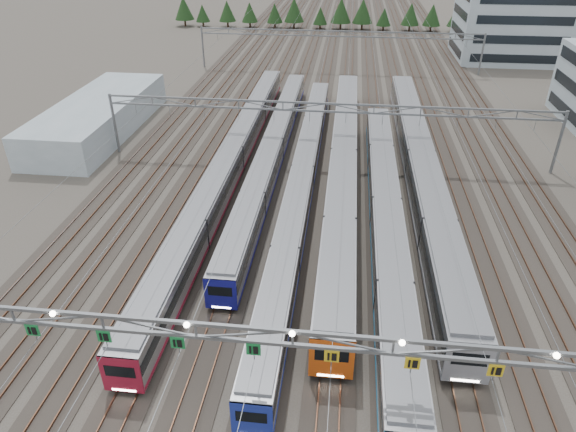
# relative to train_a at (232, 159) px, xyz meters

# --- Properties ---
(ground) EXTENTS (400.00, 400.00, 0.00)m
(ground) POSITION_rel_train_a_xyz_m (11.25, -35.04, -2.07)
(ground) COLOR #47423A
(ground) RESTS_ON ground
(track_bed) EXTENTS (54.00, 260.00, 5.42)m
(track_bed) POSITION_rel_train_a_xyz_m (11.25, 64.96, -0.58)
(track_bed) COLOR #2D2823
(track_bed) RESTS_ON ground
(train_a) EXTENTS (2.80, 68.90, 3.64)m
(train_a) POSITION_rel_train_a_xyz_m (0.00, 0.00, 0.00)
(train_a) COLOR black
(train_a) RESTS_ON ground
(train_b) EXTENTS (2.65, 58.60, 3.45)m
(train_b) POSITION_rel_train_a_xyz_m (4.50, 3.72, -0.10)
(train_b) COLOR black
(train_b) RESTS_ON ground
(train_c) EXTENTS (2.59, 65.67, 3.36)m
(train_c) POSITION_rel_train_a_xyz_m (9.00, -3.89, -0.14)
(train_c) COLOR black
(train_c) RESTS_ON ground
(train_d) EXTENTS (3.09, 63.18, 4.03)m
(train_d) POSITION_rel_train_a_xyz_m (13.50, -0.08, 0.19)
(train_d) COLOR black
(train_d) RESTS_ON ground
(train_e) EXTENTS (2.89, 53.63, 3.77)m
(train_e) POSITION_rel_train_a_xyz_m (18.00, -11.13, 0.06)
(train_e) COLOR black
(train_e) RESTS_ON ground
(train_f) EXTENTS (3.19, 62.75, 4.16)m
(train_f) POSITION_rel_train_a_xyz_m (22.50, 0.32, 0.26)
(train_f) COLOR black
(train_f) RESTS_ON ground
(gantry_near) EXTENTS (56.36, 0.61, 8.08)m
(gantry_near) POSITION_rel_train_a_xyz_m (11.20, -35.15, 5.01)
(gantry_near) COLOR slate
(gantry_near) RESTS_ON ground
(gantry_mid) EXTENTS (56.36, 0.36, 8.00)m
(gantry_mid) POSITION_rel_train_a_xyz_m (11.25, 4.96, 4.31)
(gantry_mid) COLOR slate
(gantry_mid) RESTS_ON ground
(gantry_far) EXTENTS (56.36, 0.36, 8.00)m
(gantry_far) POSITION_rel_train_a_xyz_m (11.25, 49.96, 4.31)
(gantry_far) COLOR slate
(gantry_far) RESTS_ON ground
(depot_bldg_north) EXTENTS (22.00, 18.00, 14.96)m
(depot_bldg_north) POSITION_rel_train_a_xyz_m (47.72, 64.63, 5.40)
(depot_bldg_north) COLOR #99ADB6
(depot_bldg_north) RESTS_ON ground
(west_shed) EXTENTS (10.00, 30.00, 4.60)m
(west_shed) POSITION_rel_train_a_xyz_m (-22.43, 11.97, 0.23)
(west_shed) COLOR #99ADB6
(west_shed) RESTS_ON ground
(treeline) EXTENTS (106.40, 5.60, 7.02)m
(treeline) POSITION_rel_train_a_xyz_m (16.65, 93.00, 2.16)
(treeline) COLOR #332114
(treeline) RESTS_ON ground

